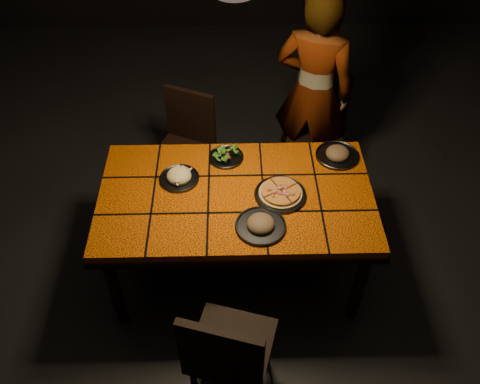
{
  "coord_description": "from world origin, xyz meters",
  "views": [
    {
      "loc": [
        -0.02,
        -2.06,
        2.86
      ],
      "look_at": [
        0.02,
        -0.06,
        0.82
      ],
      "focal_mm": 38.0,
      "sensor_mm": 36.0,
      "label": 1
    }
  ],
  "objects_px": {
    "dining_table": "(236,203)",
    "chair_far_right": "(318,121)",
    "chair_far_left": "(186,140)",
    "plate_pizza": "(280,193)",
    "diner": "(313,93)",
    "plate_pasta": "(179,177)",
    "chair_near": "(227,353)"
  },
  "relations": [
    {
      "from": "chair_far_left",
      "to": "dining_table",
      "type": "bearing_deg",
      "value": -42.79
    },
    {
      "from": "diner",
      "to": "plate_pizza",
      "type": "relative_size",
      "value": 4.55
    },
    {
      "from": "diner",
      "to": "plate_pasta",
      "type": "height_order",
      "value": "diner"
    },
    {
      "from": "diner",
      "to": "dining_table",
      "type": "bearing_deg",
      "value": 81.35
    },
    {
      "from": "chair_near",
      "to": "dining_table",
      "type": "bearing_deg",
      "value": -77.58
    },
    {
      "from": "diner",
      "to": "chair_far_right",
      "type": "bearing_deg",
      "value": -147.34
    },
    {
      "from": "chair_near",
      "to": "diner",
      "type": "relative_size",
      "value": 0.58
    },
    {
      "from": "plate_pasta",
      "to": "chair_near",
      "type": "bearing_deg",
      "value": -74.5
    },
    {
      "from": "chair_far_left",
      "to": "chair_far_right",
      "type": "distance_m",
      "value": 1.0
    },
    {
      "from": "chair_far_right",
      "to": "plate_pizza",
      "type": "xyz_separation_m",
      "value": [
        -0.38,
        -1.0,
        0.25
      ]
    },
    {
      "from": "dining_table",
      "to": "chair_far_right",
      "type": "relative_size",
      "value": 1.81
    },
    {
      "from": "chair_far_left",
      "to": "plate_pizza",
      "type": "height_order",
      "value": "chair_far_left"
    },
    {
      "from": "plate_pizza",
      "to": "chair_far_right",
      "type": "bearing_deg",
      "value": 69.26
    },
    {
      "from": "chair_far_right",
      "to": "plate_pizza",
      "type": "height_order",
      "value": "chair_far_right"
    },
    {
      "from": "chair_far_right",
      "to": "plate_pasta",
      "type": "distance_m",
      "value": 1.32
    },
    {
      "from": "chair_far_left",
      "to": "diner",
      "type": "distance_m",
      "value": 0.98
    },
    {
      "from": "chair_near",
      "to": "chair_far_right",
      "type": "xyz_separation_m",
      "value": [
        0.7,
        1.85,
        -0.0
      ]
    },
    {
      "from": "chair_far_left",
      "to": "diner",
      "type": "xyz_separation_m",
      "value": [
        0.92,
        0.15,
        0.29
      ]
    },
    {
      "from": "chair_far_right",
      "to": "plate_pizza",
      "type": "bearing_deg",
      "value": -94.62
    },
    {
      "from": "chair_far_left",
      "to": "plate_pasta",
      "type": "distance_m",
      "value": 0.75
    },
    {
      "from": "dining_table",
      "to": "plate_pizza",
      "type": "xyz_separation_m",
      "value": [
        0.26,
        -0.02,
        0.1
      ]
    },
    {
      "from": "chair_far_left",
      "to": "plate_pizza",
      "type": "bearing_deg",
      "value": -30.19
    },
    {
      "from": "chair_far_left",
      "to": "chair_far_right",
      "type": "relative_size",
      "value": 0.95
    },
    {
      "from": "chair_near",
      "to": "plate_pasta",
      "type": "height_order",
      "value": "chair_near"
    },
    {
      "from": "chair_far_right",
      "to": "plate_pasta",
      "type": "relative_size",
      "value": 3.75
    },
    {
      "from": "chair_far_left",
      "to": "diner",
      "type": "relative_size",
      "value": 0.55
    },
    {
      "from": "dining_table",
      "to": "chair_far_right",
      "type": "distance_m",
      "value": 1.18
    },
    {
      "from": "plate_pasta",
      "to": "chair_far_left",
      "type": "bearing_deg",
      "value": 91.29
    },
    {
      "from": "dining_table",
      "to": "chair_near",
      "type": "distance_m",
      "value": 0.89
    },
    {
      "from": "diner",
      "to": "plate_pasta",
      "type": "xyz_separation_m",
      "value": [
        -0.9,
        -0.84,
        -0.01
      ]
    },
    {
      "from": "plate_pizza",
      "to": "dining_table",
      "type": "bearing_deg",
      "value": 174.81
    },
    {
      "from": "chair_far_left",
      "to": "plate_pizza",
      "type": "xyz_separation_m",
      "value": [
        0.61,
        -0.84,
        0.28
      ]
    }
  ]
}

